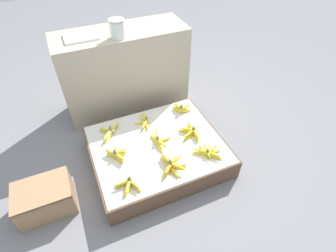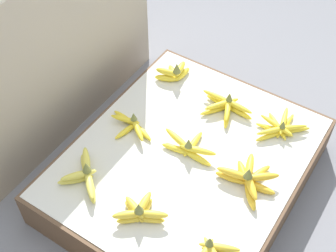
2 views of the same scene
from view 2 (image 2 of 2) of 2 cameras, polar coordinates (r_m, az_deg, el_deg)
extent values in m
plane|color=slate|center=(2.09, 2.16, -6.85)|extent=(10.00, 10.00, 0.00)
cube|color=brown|center=(2.02, 2.24, -5.35)|extent=(1.08, 0.90, 0.19)
cube|color=silver|center=(1.94, 2.32, -3.68)|extent=(1.04, 0.88, 0.00)
cube|color=tan|center=(2.19, -16.75, 9.52)|extent=(1.21, 0.44, 0.82)
ellipsoid|color=gold|center=(1.70, 6.61, -14.88)|extent=(0.08, 0.14, 0.03)
ellipsoid|color=gold|center=(1.68, 6.30, -14.46)|extent=(0.08, 0.14, 0.03)
cone|color=olive|center=(1.65, 5.11, -13.78)|extent=(0.03, 0.03, 0.04)
ellipsoid|color=gold|center=(1.83, 9.98, -8.32)|extent=(0.12, 0.11, 0.03)
ellipsoid|color=gold|center=(1.86, 10.95, -7.33)|extent=(0.05, 0.14, 0.03)
ellipsoid|color=gold|center=(1.89, 10.89, -5.84)|extent=(0.14, 0.07, 0.03)
ellipsoid|color=gold|center=(1.89, 9.22, -5.82)|extent=(0.12, 0.12, 0.03)
ellipsoid|color=gold|center=(1.87, 7.82, -6.29)|extent=(0.06, 0.14, 0.03)
ellipsoid|color=gold|center=(1.82, 10.02, -7.13)|extent=(0.12, 0.12, 0.03)
ellipsoid|color=gold|center=(1.85, 11.39, -6.10)|extent=(0.11, 0.12, 0.03)
ellipsoid|color=gold|center=(1.87, 9.92, -4.93)|extent=(0.14, 0.07, 0.03)
ellipsoid|color=gold|center=(1.84, 8.01, -5.76)|extent=(0.05, 0.14, 0.03)
cone|color=olive|center=(1.81, 9.86, -5.56)|extent=(0.04, 0.04, 0.05)
ellipsoid|color=yellow|center=(2.08, 14.81, -0.54)|extent=(0.13, 0.14, 0.02)
ellipsoid|color=yellow|center=(2.09, 14.10, 0.02)|extent=(0.17, 0.03, 0.02)
ellipsoid|color=yellow|center=(2.08, 13.18, -0.01)|extent=(0.13, 0.14, 0.02)
ellipsoid|color=yellow|center=(2.06, 12.84, -0.45)|extent=(0.04, 0.17, 0.02)
ellipsoid|color=yellow|center=(2.04, 12.65, -1.05)|extent=(0.15, 0.11, 0.02)
ellipsoid|color=yellow|center=(2.05, 14.45, -0.22)|extent=(0.13, 0.14, 0.02)
ellipsoid|color=yellow|center=(2.08, 13.94, 0.66)|extent=(0.17, 0.06, 0.02)
ellipsoid|color=yellow|center=(2.05, 13.08, 0.12)|extent=(0.06, 0.17, 0.02)
ellipsoid|color=yellow|center=(2.03, 12.88, -0.49)|extent=(0.14, 0.13, 0.02)
cone|color=olive|center=(2.02, 13.85, 0.25)|extent=(0.03, 0.03, 0.04)
ellipsoid|color=gold|center=(1.75, -2.29, -11.23)|extent=(0.07, 0.12, 0.03)
ellipsoid|color=gold|center=(1.77, -2.93, -10.22)|extent=(0.12, 0.04, 0.03)
ellipsoid|color=gold|center=(1.77, -4.11, -10.35)|extent=(0.06, 0.12, 0.03)
ellipsoid|color=gold|center=(1.76, -4.42, -11.21)|extent=(0.10, 0.10, 0.03)
ellipsoid|color=gold|center=(1.73, -1.87, -10.71)|extent=(0.08, 0.11, 0.03)
ellipsoid|color=gold|center=(1.75, -2.88, -9.52)|extent=(0.12, 0.04, 0.03)
ellipsoid|color=gold|center=(1.75, -4.10, -9.86)|extent=(0.07, 0.12, 0.03)
ellipsoid|color=gold|center=(1.73, -4.93, -10.71)|extent=(0.10, 0.11, 0.03)
cone|color=olive|center=(1.70, -3.59, -9.90)|extent=(0.04, 0.04, 0.05)
ellipsoid|color=yellow|center=(1.92, 3.36, -3.76)|extent=(0.04, 0.16, 0.03)
ellipsoid|color=yellow|center=(1.96, 3.08, -2.19)|extent=(0.15, 0.03, 0.03)
ellipsoid|color=yellow|center=(1.94, 1.39, -2.86)|extent=(0.05, 0.16, 0.03)
ellipsoid|color=yellow|center=(1.91, 3.65, -2.96)|extent=(0.07, 0.15, 0.03)
ellipsoid|color=yellow|center=(1.94, 1.21, -1.62)|extent=(0.07, 0.15, 0.03)
cone|color=olive|center=(1.89, 2.42, -2.00)|extent=(0.03, 0.03, 0.04)
ellipsoid|color=yellow|center=(2.13, 6.65, 2.79)|extent=(0.03, 0.17, 0.03)
ellipsoid|color=yellow|center=(2.10, 6.02, 2.05)|extent=(0.15, 0.12, 0.03)
ellipsoid|color=yellow|center=(2.09, 7.22, 1.43)|extent=(0.16, 0.09, 0.03)
ellipsoid|color=yellow|center=(2.11, 8.31, 1.89)|extent=(0.05, 0.17, 0.03)
ellipsoid|color=yellow|center=(2.12, 6.27, 3.45)|extent=(0.03, 0.17, 0.03)
ellipsoid|color=yellow|center=(2.09, 6.58, 2.68)|extent=(0.15, 0.12, 0.03)
ellipsoid|color=yellow|center=(2.08, 7.33, 2.31)|extent=(0.16, 0.09, 0.03)
ellipsoid|color=yellow|center=(2.10, 8.24, 2.52)|extent=(0.03, 0.17, 0.03)
cone|color=olive|center=(2.08, 7.50, 3.58)|extent=(0.03, 0.03, 0.04)
ellipsoid|color=#DBCC4C|center=(1.91, -9.98, -5.03)|extent=(0.11, 0.13, 0.03)
ellipsoid|color=#DBCC4C|center=(1.88, -11.21, -6.43)|extent=(0.12, 0.12, 0.03)
ellipsoid|color=#DBCC4C|center=(1.85, -9.38, -7.54)|extent=(0.12, 0.13, 0.03)
ellipsoid|color=#DBCC4C|center=(1.89, -9.92, -4.22)|extent=(0.12, 0.12, 0.03)
ellipsoid|color=#DBCC4C|center=(1.86, -10.85, -5.89)|extent=(0.13, 0.11, 0.03)
ellipsoid|color=#DBCC4C|center=(1.82, -9.53, -7.03)|extent=(0.12, 0.12, 0.03)
cone|color=olive|center=(1.83, -9.93, -4.93)|extent=(0.04, 0.04, 0.05)
ellipsoid|color=yellow|center=(2.07, -5.27, 0.94)|extent=(0.04, 0.14, 0.02)
ellipsoid|color=yellow|center=(2.02, -5.04, -0.52)|extent=(0.14, 0.05, 0.02)
ellipsoid|color=yellow|center=(2.01, -3.29, -0.70)|extent=(0.07, 0.13, 0.02)
ellipsoid|color=yellow|center=(2.03, -5.20, 0.87)|extent=(0.06, 0.14, 0.02)
ellipsoid|color=yellow|center=(1.98, -3.71, -0.48)|extent=(0.10, 0.12, 0.02)
cone|color=olive|center=(1.99, -4.21, 1.21)|extent=(0.03, 0.03, 0.04)
ellipsoid|color=yellow|center=(2.26, 1.74, 6.32)|extent=(0.11, 0.04, 0.03)
ellipsoid|color=yellow|center=(2.26, 0.66, 6.51)|extent=(0.09, 0.11, 0.03)
ellipsoid|color=yellow|center=(2.24, -0.20, 5.85)|extent=(0.07, 0.11, 0.03)
ellipsoid|color=yellow|center=(2.24, 1.46, 6.98)|extent=(0.12, 0.05, 0.03)
ellipsoid|color=yellow|center=(2.22, -0.11, 6.60)|extent=(0.06, 0.12, 0.03)
cone|color=olive|center=(2.18, 1.08, 7.11)|extent=(0.04, 0.04, 0.05)
camera|label=1|loc=(0.98, 93.02, 3.11)|focal=28.00mm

